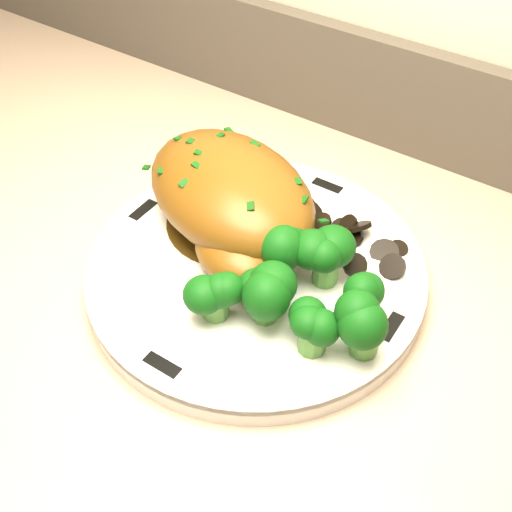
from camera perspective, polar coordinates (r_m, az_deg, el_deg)
The scene contains 9 objects.
plate at distance 0.57m, azimuth 0.00°, elevation -1.41°, with size 0.30×0.30×0.02m, color white.
rim_accent_0 at distance 0.53m, azimuth 11.91°, elevation -6.20°, with size 0.03×0.01×0.00m, color black.
rim_accent_1 at distance 0.65m, azimuth 6.36°, elevation 6.21°, with size 0.03×0.01×0.00m, color black.
rim_accent_2 at distance 0.63m, azimuth -10.00°, elevation 4.04°, with size 0.03×0.01×0.00m, color black.
rim_accent_3 at distance 0.50m, azimuth -8.33°, elevation -9.57°, with size 0.03×0.01×0.00m, color black.
gravy_pool at distance 0.60m, azimuth -2.17°, elevation 3.07°, with size 0.12×0.12×0.00m, color #3D2A0B.
chicken_breast at distance 0.58m, azimuth -2.20°, elevation 5.14°, with size 0.22×0.19×0.07m.
mushroom_pile at distance 0.58m, azimuth 6.77°, elevation 0.64°, with size 0.11×0.08×0.03m.
broccoli_florets at distance 0.51m, azimuth 4.16°, elevation -2.99°, with size 0.15×0.12×0.05m.
Camera 1 is at (0.29, 1.40, 1.34)m, focal length 45.00 mm.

